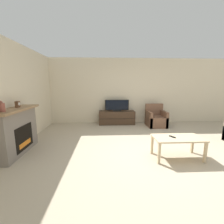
# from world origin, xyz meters

# --- Properties ---
(ground_plane) EXTENTS (24.00, 24.00, 0.00)m
(ground_plane) POSITION_xyz_m (0.00, 0.00, 0.00)
(ground_plane) COLOR tan
(wall_back) EXTENTS (12.00, 0.06, 2.70)m
(wall_back) POSITION_xyz_m (0.00, 3.01, 1.35)
(wall_back) COLOR beige
(wall_back) RESTS_ON ground
(fireplace) EXTENTS (0.47, 1.43, 1.09)m
(fireplace) POSITION_xyz_m (-3.22, 0.10, 0.55)
(fireplace) COLOR slate
(fireplace) RESTS_ON ground
(mantel_vase_left) EXTENTS (0.14, 0.14, 0.22)m
(mantel_vase_left) POSITION_xyz_m (-3.20, -0.33, 1.18)
(mantel_vase_left) COLOR #994C3D
(mantel_vase_left) RESTS_ON fireplace
(mantel_clock) EXTENTS (0.08, 0.11, 0.15)m
(mantel_clock) POSITION_xyz_m (-3.20, 0.25, 1.16)
(mantel_clock) COLOR brown
(mantel_clock) RESTS_ON fireplace
(tv_stand) EXTENTS (1.47, 0.48, 0.55)m
(tv_stand) POSITION_xyz_m (-0.65, 2.70, 0.28)
(tv_stand) COLOR #422D1E
(tv_stand) RESTS_ON ground
(tv) EXTENTS (0.98, 0.18, 0.47)m
(tv) POSITION_xyz_m (-0.65, 2.70, 0.77)
(tv) COLOR black
(tv) RESTS_ON tv_stand
(armchair) EXTENTS (0.70, 0.76, 0.86)m
(armchair) POSITION_xyz_m (0.88, 2.34, 0.28)
(armchair) COLOR brown
(armchair) RESTS_ON ground
(coffee_table) EXTENTS (1.06, 0.55, 0.48)m
(coffee_table) POSITION_xyz_m (0.46, -0.31, 0.42)
(coffee_table) COLOR #CCB289
(coffee_table) RESTS_ON ground
(remote) EXTENTS (0.11, 0.15, 0.02)m
(remote) POSITION_xyz_m (0.34, -0.29, 0.49)
(remote) COLOR black
(remote) RESTS_ON coffee_table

